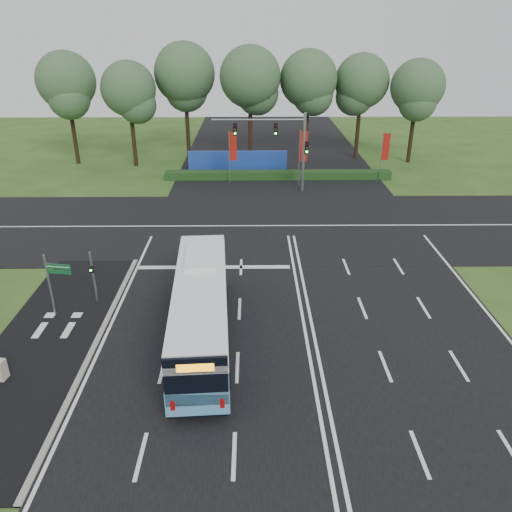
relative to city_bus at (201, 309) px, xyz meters
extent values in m
plane|color=#2D4E1A|center=(5.04, 2.72, -1.68)|extent=(120.00, 120.00, 0.00)
cube|color=black|center=(5.04, 2.72, -1.66)|extent=(20.00, 120.00, 0.04)
cube|color=black|center=(5.04, 14.72, -1.66)|extent=(120.00, 14.00, 0.05)
cube|color=black|center=(-7.46, -0.28, -1.65)|extent=(5.00, 18.00, 0.06)
cube|color=gray|center=(-5.06, -0.28, -1.62)|extent=(0.25, 18.00, 0.12)
cube|color=#5298BE|center=(0.00, 0.01, -0.64)|extent=(3.13, 11.76, 1.07)
cube|color=black|center=(0.00, 0.01, -1.13)|extent=(3.11, 11.70, 0.29)
cube|color=black|center=(0.00, 0.01, 0.32)|extent=(3.03, 11.58, 0.92)
cube|color=white|center=(0.00, 0.01, 0.91)|extent=(3.13, 11.76, 0.34)
cube|color=white|center=(0.00, 0.01, 1.25)|extent=(3.06, 11.29, 0.34)
cube|color=white|center=(-0.15, 2.43, 1.54)|extent=(1.73, 3.00, 0.24)
cube|color=black|center=(0.35, -5.73, 0.37)|extent=(2.35, 0.26, 2.13)
cube|color=orange|center=(0.36, -5.77, 1.05)|extent=(1.36, 0.14, 0.34)
cylinder|color=black|center=(-1.33, 3.23, -1.18)|extent=(0.33, 1.02, 1.01)
cylinder|color=black|center=(0.93, 3.37, -1.18)|extent=(0.33, 1.02, 1.01)
cylinder|color=black|center=(-0.90, -3.73, -1.18)|extent=(0.33, 1.02, 1.01)
cylinder|color=black|center=(1.36, -3.59, -1.18)|extent=(0.33, 1.02, 1.01)
cylinder|color=gray|center=(-6.12, 3.65, -0.19)|extent=(0.12, 0.12, 2.98)
cube|color=black|center=(-6.12, 3.47, 0.36)|extent=(0.27, 0.22, 0.34)
sphere|color=#19F233|center=(-6.12, 3.37, 0.36)|extent=(0.12, 0.12, 0.12)
cylinder|color=gray|center=(-7.94, 2.29, 0.05)|extent=(0.10, 0.10, 3.47)
cube|color=#0D4C23|center=(-7.29, 2.19, 1.18)|extent=(1.30, 0.25, 0.26)
cube|color=#0D4C23|center=(-7.29, 2.19, 0.88)|extent=(1.30, 0.25, 0.19)
cube|color=white|center=(-7.29, 2.16, 1.18)|extent=(1.20, 0.19, 0.03)
cylinder|color=gray|center=(0.38, 25.94, 0.80)|extent=(0.08, 0.08, 4.97)
cube|color=#A9190E|center=(0.75, 25.92, 1.85)|extent=(0.66, 0.08, 2.65)
cylinder|color=gray|center=(6.86, 25.17, 0.90)|extent=(0.08, 0.08, 5.16)
cube|color=#A9190E|center=(7.24, 25.10, 1.99)|extent=(0.68, 0.16, 2.75)
cylinder|color=gray|center=(14.80, 26.50, 0.66)|extent=(0.07, 0.07, 4.69)
cube|color=#A9190E|center=(15.13, 26.40, 1.66)|extent=(0.61, 0.22, 2.50)
cylinder|color=gray|center=(7.04, 23.22, 1.82)|extent=(0.24, 0.24, 7.00)
cylinder|color=gray|center=(3.04, 23.22, 4.72)|extent=(8.00, 0.16, 0.16)
cube|color=black|center=(4.54, 23.22, 3.92)|extent=(0.32, 0.28, 1.05)
cube|color=black|center=(1.04, 23.22, 3.92)|extent=(0.32, 0.28, 1.05)
cube|color=black|center=(7.29, 23.22, 2.32)|extent=(0.32, 0.28, 1.05)
cube|color=#1A3B15|center=(5.04, 27.22, -1.28)|extent=(22.00, 1.20, 0.80)
cube|color=#1D3FA1|center=(1.04, 29.72, -0.58)|extent=(10.00, 0.30, 2.20)
cylinder|color=black|center=(-16.42, 33.47, 2.37)|extent=(0.44, 0.44, 8.10)
sphere|color=#385834|center=(-16.42, 33.47, 6.84)|extent=(5.97, 5.97, 5.97)
cylinder|color=black|center=(-9.91, 32.43, 2.06)|extent=(0.44, 0.44, 7.49)
sphere|color=#385834|center=(-9.91, 32.43, 6.20)|extent=(5.52, 5.52, 5.52)
cylinder|color=black|center=(-4.51, 35.10, 2.65)|extent=(0.44, 0.44, 8.66)
sphere|color=#385834|center=(-4.51, 35.10, 7.44)|extent=(6.38, 6.38, 6.38)
cylinder|color=black|center=(2.36, 33.39, 2.55)|extent=(0.44, 0.44, 8.47)
sphere|color=#385834|center=(2.36, 33.39, 7.23)|extent=(6.24, 6.24, 6.24)
cylinder|color=black|center=(8.46, 34.60, 2.40)|extent=(0.44, 0.44, 8.17)
sphere|color=#385834|center=(8.46, 34.60, 6.91)|extent=(6.02, 6.02, 6.02)
cylinder|color=black|center=(14.27, 35.64, 2.24)|extent=(0.44, 0.44, 7.85)
sphere|color=#385834|center=(14.27, 35.64, 6.58)|extent=(5.78, 5.78, 5.78)
cylinder|color=black|center=(19.70, 33.66, 2.09)|extent=(0.44, 0.44, 7.55)
sphere|color=#385834|center=(19.70, 33.66, 6.27)|extent=(5.57, 5.57, 5.57)
camera|label=1|loc=(2.38, -20.25, 12.26)|focal=35.00mm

